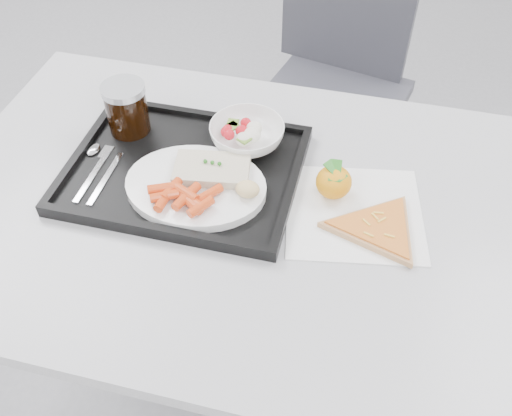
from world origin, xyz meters
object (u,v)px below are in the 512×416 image
at_px(cola_glass, 126,107).
at_px(tangerine, 334,182).
at_px(tray, 184,171).
at_px(dinner_plate, 196,186).
at_px(salad_bowl, 247,135).
at_px(chair, 337,65).
at_px(pizza_slice, 378,228).
at_px(table, 245,226).

distance_m(cola_glass, tangerine, 0.45).
xyz_separation_m(tray, dinner_plate, (0.04, -0.05, 0.02)).
bearing_deg(cola_glass, salad_bowl, 2.95).
xyz_separation_m(chair, salad_bowl, (-0.11, -0.69, 0.25)).
xyz_separation_m(cola_glass, pizza_slice, (0.54, -0.15, -0.06)).
xyz_separation_m(chair, pizza_slice, (0.18, -0.86, 0.22)).
bearing_deg(cola_glass, table, -25.77).
height_order(dinner_plate, pizza_slice, dinner_plate).
bearing_deg(pizza_slice, cola_glass, 164.29).
distance_m(chair, cola_glass, 0.84).
bearing_deg(pizza_slice, table, 177.08).
distance_m(table, cola_glass, 0.35).
bearing_deg(chair, table, -95.03).
height_order(tray, pizza_slice, tray).
distance_m(tray, dinner_plate, 0.07).
height_order(salad_bowl, tangerine, tangerine).
distance_m(dinner_plate, pizza_slice, 0.35).
bearing_deg(salad_bowl, cola_glass, -177.05).
distance_m(chair, pizza_slice, 0.90).
xyz_separation_m(dinner_plate, pizza_slice, (0.35, -0.01, -0.01)).
bearing_deg(salad_bowl, tray, -134.77).
relative_size(salad_bowl, tangerine, 1.72).
xyz_separation_m(salad_bowl, tangerine, (0.19, -0.09, -0.00)).
bearing_deg(tangerine, salad_bowl, 154.61).
distance_m(table, tray, 0.16).
height_order(table, tray, tray).
height_order(cola_glass, pizza_slice, cola_glass).
height_order(chair, salad_bowl, chair).
xyz_separation_m(salad_bowl, cola_glass, (-0.25, -0.01, 0.03)).
distance_m(tangerine, pizza_slice, 0.12).
distance_m(tray, cola_glass, 0.19).
distance_m(dinner_plate, cola_glass, 0.24).
height_order(chair, tangerine, chair).
xyz_separation_m(salad_bowl, pizza_slice, (0.29, -0.16, -0.03)).
bearing_deg(table, salad_bowl, 102.88).
xyz_separation_m(table, chair, (0.07, 0.84, -0.15)).
relative_size(chair, tangerine, 10.52).
distance_m(table, pizza_slice, 0.26).
bearing_deg(tray, cola_glass, 149.10).
bearing_deg(tangerine, tray, -177.73).
relative_size(salad_bowl, cola_glass, 1.41).
bearing_deg(tangerine, pizza_slice, -38.00).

